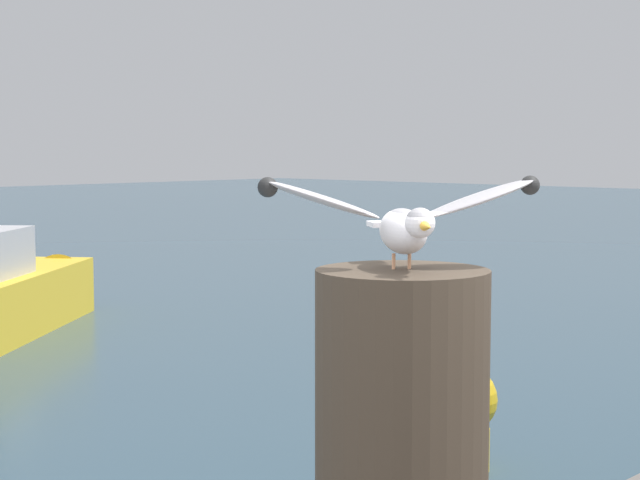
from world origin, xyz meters
The scene contains 3 objects.
seagull centered at (0.81, -0.41, 2.49)m, with size 0.57×0.46×0.21m.
boat_yellow centered at (7.06, 11.64, 0.52)m, with size 4.33×3.63×1.52m.
channel_buoy centered at (5.93, 3.05, 0.48)m, with size 0.56×0.56×1.33m.
Camera 1 is at (-0.99, -1.85, 2.64)m, focal length 58.99 mm.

